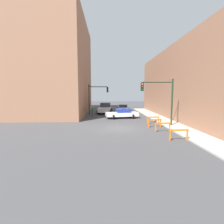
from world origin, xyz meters
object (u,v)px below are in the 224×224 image
barrier_mid (163,126)px  white_truck (105,108)px  barrier_corner (153,119)px  police_car (122,113)px  parked_car_near (123,108)px  traffic_light_far (95,95)px  pedestrian_crossing (93,112)px  traffic_light_near (162,95)px  barrier_back (155,122)px  barrier_front (179,133)px

barrier_mid → white_truck: bearing=109.5°
barrier_mid → barrier_corner: 4.32m
police_car → parked_car_near: (1.19, 10.71, -0.05)m
traffic_light_far → barrier_mid: (7.26, -14.04, -2.78)m
white_truck → pedestrian_crossing: bearing=-104.2°
traffic_light_near → parked_car_near: bearing=98.8°
traffic_light_far → white_truck: traffic_light_far is taller
barrier_mid → barrier_back: bearing=93.5°
parked_car_near → pedestrian_crossing: (-5.58, -9.27, 0.19)m
traffic_light_far → white_truck: 3.50m
police_car → barrier_back: (2.91, -6.91, -0.11)m
traffic_light_far → parked_car_near: traffic_light_far is taller
police_car → barrier_mid: 9.70m
barrier_front → pedestrian_crossing: bearing=119.2°
parked_car_near → white_truck: bearing=-131.1°
white_truck → pedestrian_crossing: white_truck is taller
parked_car_near → barrier_corner: parked_car_near is taller
traffic_light_far → barrier_back: bearing=-58.8°
barrier_front → barrier_mid: same height
pedestrian_crossing → barrier_front: size_ratio=1.04×
barrier_mid → barrier_corner: bearing=86.9°
pedestrian_crossing → barrier_back: size_ratio=1.05×
barrier_back → white_truck: bearing=111.9°
police_car → barrier_back: bearing=-165.8°
traffic_light_near → parked_car_near: size_ratio=1.20×
white_truck → barrier_mid: bearing=-65.4°
white_truck → parked_car_near: white_truck is taller
police_car → white_truck: size_ratio=0.89×
barrier_mid → parked_car_near: bearing=95.3°
white_truck → parked_car_near: (3.74, 4.05, -0.23)m
pedestrian_crossing → police_car: bearing=85.9°
parked_car_near → barrier_back: 17.70m
police_car → barrier_mid: police_car is taller
traffic_light_near → barrier_back: traffic_light_near is taller
police_car → barrier_back: size_ratio=3.12×
white_truck → barrier_back: bearing=-62.9°
police_car → barrier_back: police_car is taller
police_car → parked_car_near: size_ratio=1.13×
traffic_light_far → police_car: traffic_light_far is taller
pedestrian_crossing → barrier_corner: pedestrian_crossing is taller
traffic_light_far → police_car: size_ratio=1.06×
barrier_mid → barrier_back: 2.30m
traffic_light_near → white_truck: traffic_light_near is taller
barrier_mid → barrier_front: bearing=-85.5°
white_truck → barrier_back: (5.46, -13.56, -0.29)m
barrier_front → parked_car_near: bearing=95.2°
traffic_light_near → barrier_corner: size_ratio=3.26×
pedestrian_crossing → barrier_corner: bearing=64.5°
traffic_light_near → traffic_light_far: size_ratio=1.00×
traffic_light_far → barrier_back: (7.12, -11.75, -2.78)m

